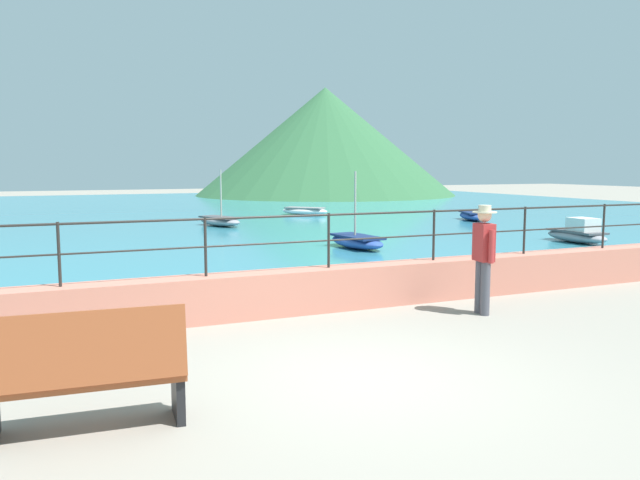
{
  "coord_description": "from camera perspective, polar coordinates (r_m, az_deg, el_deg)",
  "views": [
    {
      "loc": [
        -3.23,
        -6.11,
        2.36
      ],
      "look_at": [
        1.09,
        3.7,
        1.1
      ],
      "focal_mm": 35.34,
      "sensor_mm": 36.0,
      "label": 1
    }
  ],
  "objects": [
    {
      "name": "lake_water",
      "position": [
        32.19,
        -17.95,
        2.23
      ],
      "size": [
        64.0,
        44.32,
        0.06
      ],
      "primitive_type": "cube",
      "color": "teal",
      "rests_on": "ground"
    },
    {
      "name": "promenade_wall",
      "position": [
        10.05,
        -4.54,
        -4.85
      ],
      "size": [
        20.0,
        0.56,
        0.7
      ],
      "primitive_type": "cube",
      "color": "tan",
      "rests_on": "ground"
    },
    {
      "name": "bench_main",
      "position": [
        6.01,
        -20.35,
        -11.15
      ],
      "size": [
        1.74,
        0.68,
        1.13
      ],
      "color": "#9E4C28",
      "rests_on": "ground"
    },
    {
      "name": "hill_main",
      "position": [
        51.06,
        0.47,
        8.87
      ],
      "size": [
        20.87,
        20.87,
        8.59
      ],
      "primitive_type": "cone",
      "color": "#33663D",
      "rests_on": "ground"
    },
    {
      "name": "boat_2",
      "position": [
        17.77,
        3.35,
        -0.08
      ],
      "size": [
        1.1,
        2.37,
        2.16
      ],
      "color": "#2D4C9E",
      "rests_on": "lake_water"
    },
    {
      "name": "boat_6",
      "position": [
        20.61,
        22.3,
        0.54
      ],
      "size": [
        1.05,
        2.35,
        0.76
      ],
      "color": "gray",
      "rests_on": "lake_water"
    },
    {
      "name": "boat_1",
      "position": [
        27.76,
        13.63,
        2.17
      ],
      "size": [
        1.66,
        2.47,
        0.36
      ],
      "color": "#2D4C9E",
      "rests_on": "lake_water"
    },
    {
      "name": "railing",
      "position": [
        9.9,
        -4.6,
        0.72
      ],
      "size": [
        18.44,
        0.04,
        0.9
      ],
      "color": "#282623",
      "rests_on": "promenade_wall"
    },
    {
      "name": "boat_3",
      "position": [
        24.65,
        -9.05,
        1.74
      ],
      "size": [
        1.61,
        2.47,
        2.17
      ],
      "color": "gray",
      "rests_on": "lake_water"
    },
    {
      "name": "person_walking",
      "position": [
        10.33,
        14.59,
        -1.2
      ],
      "size": [
        0.38,
        0.56,
        1.75
      ],
      "color": "#4C4C56",
      "rests_on": "ground"
    },
    {
      "name": "ground_plane",
      "position": [
        7.3,
        3.98,
        -12.17
      ],
      "size": [
        120.0,
        120.0,
        0.0
      ],
      "primitive_type": "plane",
      "color": "gray"
    },
    {
      "name": "boat_5",
      "position": [
        29.9,
        -1.39,
        2.66
      ],
      "size": [
        2.23,
        2.29,
        0.36
      ],
      "color": "white",
      "rests_on": "lake_water"
    }
  ]
}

